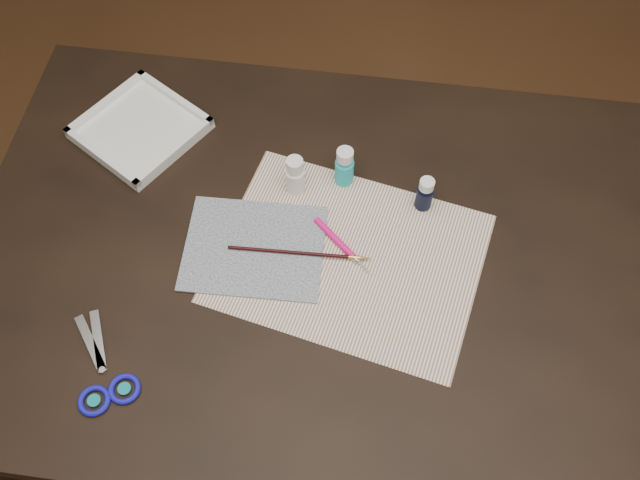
# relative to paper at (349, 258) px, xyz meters

# --- Properties ---
(ground) EXTENTS (3.50, 3.50, 0.02)m
(ground) POSITION_rel_paper_xyz_m (-0.05, 0.00, -0.76)
(ground) COLOR #422614
(ground) RESTS_ON ground
(table) EXTENTS (1.30, 0.90, 0.75)m
(table) POSITION_rel_paper_xyz_m (-0.05, 0.00, -0.38)
(table) COLOR black
(table) RESTS_ON ground
(paper) EXTENTS (0.53, 0.44, 0.00)m
(paper) POSITION_rel_paper_xyz_m (0.00, 0.00, 0.00)
(paper) COLOR white
(paper) RESTS_ON table
(canvas) EXTENTS (0.26, 0.21, 0.00)m
(canvas) POSITION_rel_paper_xyz_m (-0.17, -0.00, 0.00)
(canvas) COLOR #0E1F33
(canvas) RESTS_ON paper
(paint_bottle_white) EXTENTS (0.04, 0.04, 0.09)m
(paint_bottle_white) POSITION_rel_paper_xyz_m (-0.12, 0.14, 0.04)
(paint_bottle_white) COLOR white
(paint_bottle_white) RESTS_ON table
(paint_bottle_cyan) EXTENTS (0.04, 0.04, 0.09)m
(paint_bottle_cyan) POSITION_rel_paper_xyz_m (-0.03, 0.17, 0.04)
(paint_bottle_cyan) COLOR #1EB8C1
(paint_bottle_cyan) RESTS_ON table
(paint_bottle_navy) EXTENTS (0.03, 0.03, 0.08)m
(paint_bottle_navy) POSITION_rel_paper_xyz_m (0.12, 0.13, 0.04)
(paint_bottle_navy) COLOR black
(paint_bottle_navy) RESTS_ON table
(paintbrush) EXTENTS (0.26, 0.02, 0.01)m
(paintbrush) POSITION_rel_paper_xyz_m (-0.09, -0.01, 0.01)
(paintbrush) COLOR black
(paintbrush) RESTS_ON canvas
(craft_knife) EXTENTS (0.12, 0.11, 0.01)m
(craft_knife) POSITION_rel_paper_xyz_m (-0.01, 0.02, 0.01)
(craft_knife) COLOR #F0107F
(craft_knife) RESTS_ON paper
(scissors) EXTENTS (0.21, 0.23, 0.01)m
(scissors) POSITION_rel_paper_xyz_m (-0.40, -0.26, 0.00)
(scissors) COLOR silver
(scissors) RESTS_ON table
(palette_tray) EXTENTS (0.29, 0.29, 0.03)m
(palette_tray) POSITION_rel_paper_xyz_m (-0.45, 0.23, 0.01)
(palette_tray) COLOR white
(palette_tray) RESTS_ON table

